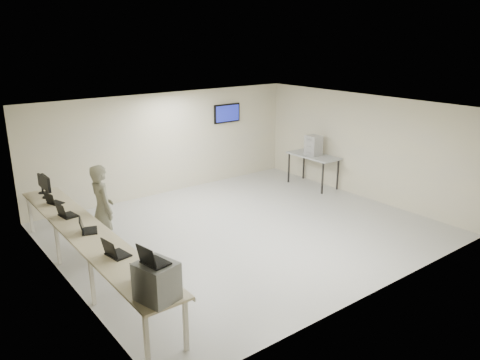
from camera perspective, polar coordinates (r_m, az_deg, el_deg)
room at (r=10.36m, az=0.63°, el=1.22°), size 8.01×7.01×2.81m
workbench at (r=8.87m, az=-17.99°, el=-6.51°), size 0.76×6.00×0.90m
equipment_box at (r=6.41m, az=-10.11°, el=-12.07°), size 0.56×0.60×0.53m
laptop_on_box at (r=6.23m, az=-10.73°, el=-9.51°), size 0.36×0.40×0.28m
laptop_0 at (r=6.96m, az=-11.75°, el=-11.51°), size 0.32×0.37×0.26m
laptop_1 at (r=7.78m, az=-15.08°, el=-8.45°), size 0.37×0.43×0.30m
laptop_2 at (r=8.83m, az=-18.25°, el=-5.62°), size 0.41×0.44×0.29m
laptop_3 at (r=9.69m, az=-20.54°, el=-3.79°), size 0.36×0.41×0.29m
laptop_4 at (r=10.51m, az=-21.85°, el=-2.37°), size 0.35×0.38×0.25m
monitor_near at (r=10.91m, az=-22.55°, el=-0.50°), size 0.22×0.49×0.49m
monitor_far at (r=11.26m, az=-23.04°, el=-0.26°), size 0.19×0.42×0.41m
soldier at (r=9.78m, az=-16.40°, el=-3.48°), size 0.46×0.69×1.86m
side_table at (r=13.78m, az=8.93°, el=2.75°), size 0.73×1.57×0.94m
storage_bins at (r=13.68m, az=8.94°, el=4.19°), size 0.36×0.40×0.58m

